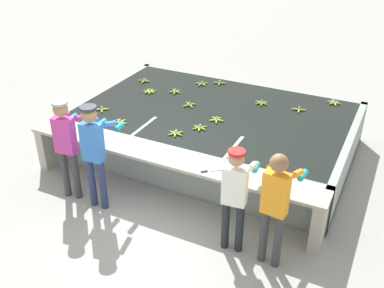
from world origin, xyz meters
TOP-DOWN VIEW (x-y plane):
  - ground_plane at (0.00, 0.00)m, footprint 80.00×80.00m
  - wash_tank at (-0.00, 2.09)m, footprint 5.02×3.29m
  - work_ledge at (0.00, 0.23)m, footprint 5.02×0.45m
  - worker_0 at (-1.43, -0.32)m, footprint 0.47×0.74m
  - worker_1 at (-0.87, -0.35)m, footprint 0.43×0.73m
  - worker_2 at (1.37, -0.32)m, footprint 0.45×0.73m
  - worker_3 at (1.92, -0.36)m, footprint 0.45×0.73m
  - banana_bunch_floating_0 at (-1.28, 0.88)m, footprint 0.27×0.28m
  - banana_bunch_floating_1 at (1.41, 2.80)m, footprint 0.28×0.28m
  - banana_bunch_floating_2 at (-1.89, 1.17)m, footprint 0.25×0.25m
  - banana_bunch_floating_3 at (-1.54, 2.31)m, footprint 0.28×0.27m
  - banana_bunch_floating_4 at (-0.77, 3.16)m, footprint 0.28×0.27m
  - banana_bunch_floating_5 at (-1.95, 2.76)m, footprint 0.28×0.28m
  - banana_bunch_floating_6 at (-0.20, 0.95)m, footprint 0.28×0.28m
  - banana_bunch_floating_7 at (0.20, 1.72)m, footprint 0.27×0.28m
  - banana_bunch_floating_8 at (0.07, 1.31)m, footprint 0.28×0.28m
  - banana_bunch_floating_9 at (0.68, 2.78)m, footprint 0.28×0.28m
  - banana_bunch_floating_10 at (1.93, 3.41)m, footprint 0.28×0.26m
  - banana_bunch_floating_11 at (-1.07, 2.53)m, footprint 0.27×0.28m
  - banana_bunch_floating_12 at (-0.45, 3.37)m, footprint 0.28×0.28m
  - banana_bunch_floating_13 at (-0.51, 2.08)m, footprint 0.25×0.25m
  - banana_bunch_ledge_0 at (1.74, 0.28)m, footprint 0.28×0.27m
  - banana_bunch_ledge_1 at (1.06, 0.25)m, footprint 0.27×0.28m
  - knife_0 at (0.78, 0.14)m, footprint 0.28×0.25m

SIDE VIEW (x-z plane):
  - ground_plane at x=0.00m, z-range 0.00..0.00m
  - wash_tank at x=0.00m, z-range -0.01..0.82m
  - work_ledge at x=0.00m, z-range 0.19..1.01m
  - knife_0 at x=0.78m, z-range 0.82..0.84m
  - banana_bunch_floating_3 at x=-1.54m, z-range 0.80..0.87m
  - banana_bunch_floating_6 at x=-0.20m, z-range 0.80..0.87m
  - banana_bunch_floating_8 at x=0.07m, z-range 0.80..0.87m
  - banana_bunch_floating_9 at x=0.68m, z-range 0.80..0.87m
  - banana_bunch_floating_10 at x=1.93m, z-range 0.80..0.87m
  - banana_bunch_floating_0 at x=-1.28m, z-range 0.80..0.87m
  - banana_bunch_floating_4 at x=-0.77m, z-range 0.80..0.87m
  - banana_bunch_floating_7 at x=0.20m, z-range 0.80..0.87m
  - banana_bunch_floating_11 at x=-1.07m, z-range 0.80..0.87m
  - banana_bunch_floating_1 at x=1.41m, z-range 0.80..0.87m
  - banana_bunch_floating_2 at x=-1.89m, z-range 0.80..0.87m
  - banana_bunch_floating_5 at x=-1.95m, z-range 0.80..0.87m
  - banana_bunch_floating_12 at x=-0.45m, z-range 0.80..0.87m
  - banana_bunch_floating_13 at x=-0.51m, z-range 0.80..0.87m
  - banana_bunch_ledge_0 at x=1.74m, z-range 0.80..0.88m
  - banana_bunch_ledge_1 at x=1.06m, z-range 0.80..0.88m
  - worker_2 at x=1.37m, z-range 0.16..1.74m
  - worker_3 at x=1.92m, z-range 0.17..1.86m
  - worker_0 at x=-1.43m, z-range 0.19..1.88m
  - worker_1 at x=-0.87m, z-range 0.20..1.93m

